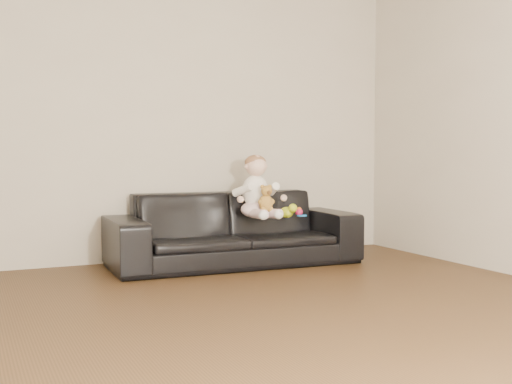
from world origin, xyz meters
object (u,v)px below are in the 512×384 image
baby (257,190)px  toy_green (287,212)px  toy_blue_disc (302,215)px  sofa (234,229)px  teddy_bear (266,199)px  toy_rattle (299,212)px

baby → toy_green: 0.32m
baby → toy_blue_disc: (0.42, -0.02, -0.23)m
toy_green → toy_blue_disc: (0.19, 0.07, -0.04)m
sofa → baby: size_ratio=3.93×
teddy_bear → toy_green: teddy_bear is taller
toy_green → toy_blue_disc: size_ratio=1.56×
baby → toy_green: baby is taller
sofa → teddy_bear: (0.18, -0.28, 0.27)m
baby → teddy_bear: 0.17m
sofa → baby: bearing=-33.3°
toy_green → baby: bearing=158.4°
baby → toy_rattle: bearing=-6.7°
sofa → teddy_bear: 0.43m
toy_blue_disc → toy_green: bearing=-159.6°
toy_green → toy_rattle: bearing=30.9°
sofa → teddy_bear: teddy_bear is taller
teddy_bear → sofa: bearing=102.8°
teddy_bear → toy_rattle: size_ratio=3.36×
toy_rattle → toy_blue_disc: (0.01, -0.04, -0.03)m
teddy_bear → toy_blue_disc: size_ratio=2.55×
toy_green → toy_rattle: toy_green is taller
toy_rattle → baby: bearing=-178.0°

